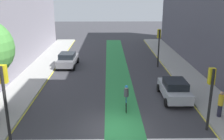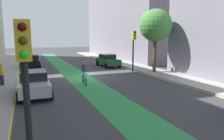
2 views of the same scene
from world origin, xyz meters
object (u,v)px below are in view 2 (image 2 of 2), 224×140
Objects in this scene: traffic_signal_far_right at (25,73)px; car_black_right_near at (32,61)px; car_silver_right_far at (34,83)px; cyclist_in_lane at (84,72)px; street_tree_near at (156,26)px; traffic_signal_near_right at (19,50)px; pedestrian_sidewalk_right_a at (1,74)px; car_green_left_near at (108,60)px; traffic_signal_near_left at (134,43)px.

traffic_signal_far_right is 22.55m from car_black_right_near.
car_silver_right_far is 2.27× the size of cyclist_in_lane.
cyclist_in_lane is 9.32m from street_tree_near.
pedestrian_sidewalk_right_a is at bearing 44.44° from traffic_signal_near_right.
car_silver_right_far and car_green_left_near have the same top height.
car_black_right_near is (-1.12, -8.96, -1.88)m from traffic_signal_near_right.
traffic_signal_far_right is 2.39× the size of pedestrian_sidewalk_right_a.
car_green_left_near is at bearing -146.68° from pedestrian_sidewalk_right_a.
traffic_signal_near_right is 0.89× the size of car_black_right_near.
traffic_signal_near_right is 0.86× the size of traffic_signal_near_left.
traffic_signal_near_left is 5.56m from car_green_left_near.
traffic_signal_near_right is 0.90× the size of car_silver_right_far.
street_tree_near reaches higher than cyclist_in_lane.
traffic_signal_near_left is at bearing -46.68° from street_tree_near.
street_tree_near reaches higher than traffic_signal_near_left.
traffic_signal_far_right is at bearing 68.48° from cyclist_in_lane.
car_silver_right_far is at bearing 25.76° from cyclist_in_lane.
car_silver_right_far is 14.28m from car_green_left_near.
cyclist_in_lane is (5.51, 8.95, 0.17)m from car_green_left_near.
cyclist_in_lane is (6.57, 3.99, -2.11)m from traffic_signal_near_left.
traffic_signal_far_right is 11.76m from cyclist_in_lane.
pedestrian_sidewalk_right_a is (2.14, -3.25, 0.24)m from car_silver_right_far.
traffic_signal_near_right is at bearing -79.70° from car_silver_right_far.
cyclist_in_lane is 0.29× the size of street_tree_near.
traffic_signal_far_right is at bearing 46.60° from street_tree_near.
car_silver_right_far is at bearing 88.75° from car_black_right_near.
street_tree_near is (-11.97, -4.17, 4.08)m from car_silver_right_far.
traffic_signal_near_left is at bearing -126.20° from traffic_signal_far_right.
car_silver_right_far is at bearing -92.71° from traffic_signal_far_right.
car_green_left_near is 10.51m from cyclist_in_lane.
car_black_right_near is (10.10, -7.66, -2.28)m from traffic_signal_near_left.
traffic_signal_near_right reaches higher than car_silver_right_far.
traffic_signal_far_right is 0.98× the size of car_green_left_near.
car_black_right_near is at bearing -97.12° from traffic_signal_near_right.
car_silver_right_far is (-0.42, -8.94, -2.11)m from traffic_signal_far_right.
cyclist_in_lane is at bearing 166.79° from pedestrian_sidewalk_right_a.
car_black_right_near is 10.54m from pedestrian_sidewalk_right_a.
car_green_left_near is (-9.05, 2.70, 0.00)m from car_black_right_near.
traffic_signal_far_right is 0.65× the size of street_tree_near.
traffic_signal_near_right is 0.89× the size of car_green_left_near.
cyclist_in_lane is at bearing -111.52° from traffic_signal_far_right.
traffic_signal_near_right is at bearing -88.30° from traffic_signal_far_right.
car_green_left_near is 8.21m from street_tree_near.
traffic_signal_near_left is at bearing -150.67° from car_silver_right_far.
pedestrian_sidewalk_right_a reaches higher than cyclist_in_lane.
car_green_left_near is at bearing -78.01° from traffic_signal_near_left.
car_green_left_near is (-9.34, -10.80, 0.00)m from car_silver_right_far.
pedestrian_sidewalk_right_a is (11.48, 7.55, 0.24)m from car_green_left_near.
street_tree_near reaches higher than traffic_signal_near_right.
cyclist_in_lane is (-3.54, 11.65, 0.17)m from car_black_right_near.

